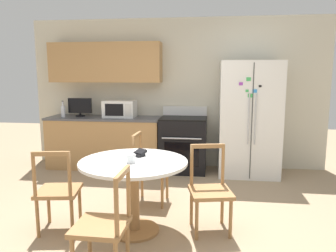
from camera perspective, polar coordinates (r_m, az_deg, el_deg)
name	(u,v)px	position (r m, az deg, el deg)	size (l,w,h in m)	color
ground_plane	(148,232)	(3.64, -3.42, -17.90)	(14.00, 14.00, 0.00)	#9E8466
back_wall	(159,86)	(5.85, -1.65, 7.01)	(5.20, 0.44, 2.60)	beige
kitchen_counter	(105,142)	(5.89, -10.88, -2.79)	(1.99, 0.64, 0.90)	#AD7F4C
refrigerator	(249,119)	(5.47, 13.94, 1.23)	(0.95, 0.76, 1.85)	white
oven_range	(183,144)	(5.59, 2.68, -3.11)	(0.77, 0.68, 1.08)	black
microwave	(120,109)	(5.75, -8.39, 2.98)	(0.54, 0.36, 0.29)	white
countertop_tv	(80,106)	(5.99, -15.08, 3.30)	(0.42, 0.16, 0.32)	black
counter_bottle	(63,111)	(5.98, -17.81, 2.51)	(0.07, 0.07, 0.28)	silver
dining_table	(134,176)	(3.44, -5.98, -8.66)	(1.11, 1.11, 0.77)	white
dining_chair_right	(210,191)	(3.53, 7.32, -11.13)	(0.50, 0.50, 0.90)	#9E7042
dining_chair_near	(104,226)	(2.81, -11.04, -16.72)	(0.42, 0.42, 0.90)	#9E7042
dining_chair_left	(58,192)	(3.66, -18.64, -10.76)	(0.48, 0.48, 0.90)	#9E7042
dining_chair_far	(149,170)	(4.23, -3.29, -7.59)	(0.44, 0.44, 0.90)	#9E7042
candle_glass	(131,159)	(3.31, -6.43, -5.73)	(0.09, 0.09, 0.09)	silver
wallet	(139,153)	(3.57, -5.00, -4.79)	(0.17, 0.17, 0.07)	black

